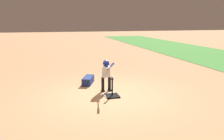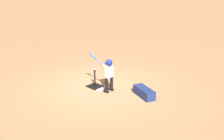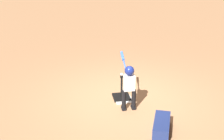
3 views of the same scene
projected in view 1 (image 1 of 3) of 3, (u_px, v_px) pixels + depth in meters
ground_plane at (108, 96)px, 7.13m from camera, size 90.00×90.00×0.00m
home_plate at (110, 95)px, 7.22m from camera, size 0.47×0.47×0.02m
batting_tee at (112, 94)px, 7.10m from camera, size 0.47×0.42×0.61m
batter_child at (106, 72)px, 7.49m from camera, size 1.01×0.34×1.17m
baseball at (112, 77)px, 6.97m from camera, size 0.07×0.07×0.07m
equipment_bag at (88, 80)px, 8.53m from camera, size 0.90×0.60×0.28m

